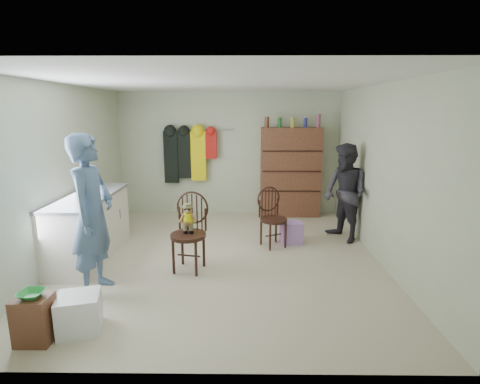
{
  "coord_description": "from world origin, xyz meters",
  "views": [
    {
      "loc": [
        0.31,
        -5.2,
        2.14
      ],
      "look_at": [
        0.25,
        0.2,
        0.95
      ],
      "focal_mm": 28.0,
      "sensor_mm": 36.0,
      "label": 1
    }
  ],
  "objects_px": {
    "chair_front": "(189,226)",
    "counter": "(89,227)",
    "chair_far": "(272,215)",
    "dresser": "(290,172)"
  },
  "relations": [
    {
      "from": "counter",
      "to": "chair_front",
      "type": "xyz_separation_m",
      "value": [
        1.53,
        -0.4,
        0.14
      ]
    },
    {
      "from": "counter",
      "to": "chair_front",
      "type": "height_order",
      "value": "chair_front"
    },
    {
      "from": "dresser",
      "to": "chair_front",
      "type": "bearing_deg",
      "value": -121.85
    },
    {
      "from": "chair_far",
      "to": "dresser",
      "type": "height_order",
      "value": "dresser"
    },
    {
      "from": "counter",
      "to": "chair_far",
      "type": "bearing_deg",
      "value": 11.05
    },
    {
      "from": "counter",
      "to": "dresser",
      "type": "xyz_separation_m",
      "value": [
        3.2,
        2.3,
        0.44
      ]
    },
    {
      "from": "counter",
      "to": "dresser",
      "type": "relative_size",
      "value": 0.9
    },
    {
      "from": "chair_front",
      "to": "counter",
      "type": "bearing_deg",
      "value": 177.37
    },
    {
      "from": "chair_front",
      "to": "chair_far",
      "type": "relative_size",
      "value": 1.12
    },
    {
      "from": "chair_far",
      "to": "dresser",
      "type": "relative_size",
      "value": 0.46
    }
  ]
}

